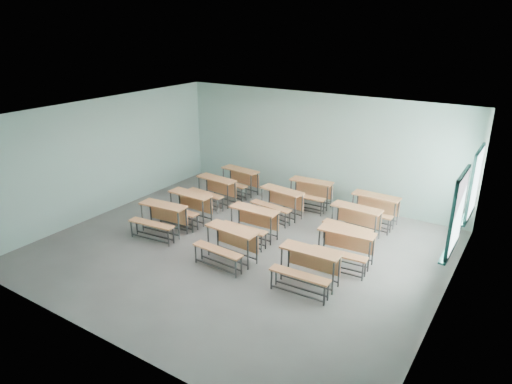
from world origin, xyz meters
TOP-DOWN VIEW (x-y plane):
  - room at (0.08, 0.03)m, footprint 9.04×8.04m
  - desk_unit_r0c0 at (-2.15, -0.43)m, footprint 1.32×0.96m
  - desk_unit_r0c1 at (0.12, -0.64)m, footprint 1.29×0.90m
  - desk_unit_r0c2 at (2.06, -0.60)m, footprint 1.28×0.88m
  - desk_unit_r1c0 at (-2.11, 0.55)m, footprint 1.26×0.86m
  - desk_unit_r1c1 at (-0.07, 0.59)m, footprint 1.26×0.85m
  - desk_unit_r1c2 at (2.34, 0.62)m, footprint 1.30×0.92m
  - desk_unit_r2c0 at (-2.28, 1.93)m, footprint 1.31×0.94m
  - desk_unit_r2c1 at (-0.18, 2.12)m, footprint 1.34×0.98m
  - desk_unit_r2c2 at (2.01, 2.04)m, footprint 1.27×0.88m
  - desk_unit_r3c0 at (-2.18, 3.02)m, footprint 1.33×0.96m
  - desk_unit_r3c1 at (0.18, 3.25)m, footprint 1.28×0.90m
  - desk_unit_r3c2 at (2.15, 3.10)m, footprint 1.26×0.86m

SIDE VIEW (x-z plane):
  - desk_unit_r0c0 at x=-2.15m, z-range 0.13..0.91m
  - desk_unit_r0c1 at x=0.12m, z-range 0.13..0.91m
  - desk_unit_r0c2 at x=2.06m, z-range 0.13..0.91m
  - desk_unit_r1c0 at x=-2.11m, z-range 0.13..0.91m
  - desk_unit_r1c1 at x=-0.07m, z-range 0.13..0.91m
  - desk_unit_r1c2 at x=2.34m, z-range 0.13..0.91m
  - desk_unit_r2c0 at x=-2.28m, z-range 0.13..0.91m
  - desk_unit_r2c1 at x=-0.18m, z-range 0.13..0.91m
  - desk_unit_r2c2 at x=2.01m, z-range 0.13..0.91m
  - desk_unit_r3c0 at x=-2.18m, z-range 0.13..0.91m
  - desk_unit_r3c1 at x=0.18m, z-range 0.13..0.91m
  - desk_unit_r3c2 at x=2.15m, z-range 0.13..0.91m
  - room at x=0.08m, z-range -0.02..3.22m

